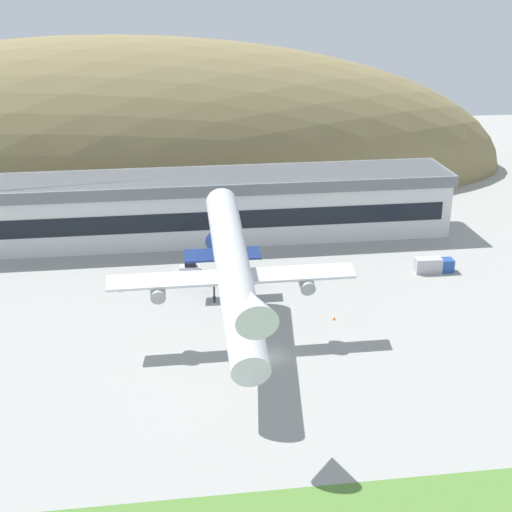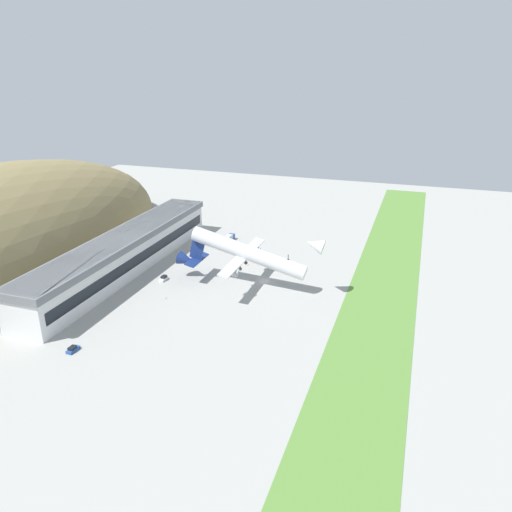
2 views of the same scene
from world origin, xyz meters
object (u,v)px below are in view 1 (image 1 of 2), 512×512
(cargo_airplane, at_px, (233,273))
(traffic_cone_1, at_px, (119,290))
(fuel_truck, at_px, (434,265))
(traffic_cone_0, at_px, (334,318))
(service_car_1, at_px, (190,267))
(terminal_building, at_px, (201,203))

(cargo_airplane, bearing_deg, traffic_cone_1, 130.93)
(cargo_airplane, xyz_separation_m, traffic_cone_1, (-18.49, 21.33, -11.58))
(fuel_truck, xyz_separation_m, traffic_cone_0, (-23.52, -16.98, -1.08))
(cargo_airplane, bearing_deg, service_car_1, 100.58)
(terminal_building, relative_size, cargo_airplane, 2.01)
(service_car_1, height_order, traffic_cone_0, service_car_1)
(terminal_building, distance_m, fuel_truck, 49.69)
(fuel_truck, relative_size, traffic_cone_1, 12.99)
(traffic_cone_1, bearing_deg, service_car_1, 31.10)
(traffic_cone_0, bearing_deg, fuel_truck, 35.82)
(fuel_truck, bearing_deg, traffic_cone_0, -144.18)
(terminal_building, height_order, service_car_1, terminal_building)
(service_car_1, distance_m, fuel_truck, 46.77)
(service_car_1, relative_size, traffic_cone_1, 6.94)
(terminal_building, relative_size, traffic_cone_1, 184.00)
(service_car_1, bearing_deg, traffic_cone_1, -148.90)
(service_car_1, distance_m, traffic_cone_1, 15.23)
(service_car_1, bearing_deg, traffic_cone_0, -46.26)
(terminal_building, height_order, traffic_cone_1, terminal_building)
(fuel_truck, bearing_deg, service_car_1, 171.65)
(terminal_building, xyz_separation_m, traffic_cone_1, (-16.63, -25.71, -7.51))
(traffic_cone_0, bearing_deg, traffic_cone_1, 156.05)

